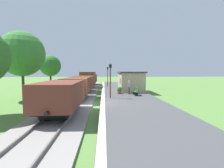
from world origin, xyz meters
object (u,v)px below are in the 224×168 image
at_px(lamp_post_near, 110,74).
at_px(lamp_post_far, 108,73).
at_px(station_hut, 130,81).
at_px(person_waiting, 129,87).
at_px(bench_near_hut, 136,91).
at_px(bench_down_platform, 126,85).
at_px(tree_trackside_far, 50,66).
at_px(freight_train, 84,82).
at_px(potted_planter, 119,90).
at_px(tree_trackside_mid, 22,54).

height_order(lamp_post_near, lamp_post_far, same).
distance_m(station_hut, person_waiting, 3.86).
xyz_separation_m(bench_near_hut, bench_down_platform, (0.00, 9.53, 0.00)).
height_order(bench_near_hut, tree_trackside_far, tree_trackside_far).
bearing_deg(freight_train, tree_trackside_far, 155.82).
height_order(person_waiting, potted_planter, person_waiting).
bearing_deg(lamp_post_near, station_hut, 64.16).
distance_m(freight_train, potted_planter, 6.36).
distance_m(station_hut, bench_down_platform, 4.79).
distance_m(station_hut, tree_trackside_far, 13.14).
distance_m(person_waiting, tree_trackside_far, 13.96).
height_order(freight_train, lamp_post_far, lamp_post_far).
bearing_deg(lamp_post_far, station_hut, -63.06).
xyz_separation_m(person_waiting, tree_trackside_far, (-11.75, 7.00, 2.80)).
xyz_separation_m(bench_near_hut, tree_trackside_far, (-12.41, 8.07, 3.26)).
relative_size(bench_down_platform, lamp_post_near, 0.41).
bearing_deg(lamp_post_near, potted_planter, 68.82).
bearing_deg(lamp_post_far, tree_trackside_far, -161.78).
bearing_deg(tree_trackside_mid, station_hut, 24.14).
bearing_deg(potted_planter, bench_down_platform, 77.13).
relative_size(freight_train, person_waiting, 19.06).
relative_size(person_waiting, lamp_post_far, 0.46).
bearing_deg(tree_trackside_far, station_hut, -14.54).
bearing_deg(bench_down_platform, station_hut, -88.72).
xyz_separation_m(bench_down_platform, potted_planter, (-1.85, -8.08, 0.00)).
bearing_deg(tree_trackside_mid, person_waiting, 9.23).
bearing_deg(person_waiting, bench_down_platform, -83.05).
bearing_deg(tree_trackside_far, lamp_post_far, 18.22).
relative_size(lamp_post_near, lamp_post_far, 1.00).
relative_size(station_hut, bench_near_hut, 3.87).
bearing_deg(person_waiting, tree_trackside_far, -19.31).
bearing_deg(freight_train, tree_trackside_mid, -132.79).
height_order(freight_train, tree_trackside_far, tree_trackside_far).
relative_size(bench_down_platform, person_waiting, 0.88).
xyz_separation_m(potted_planter, lamp_post_far, (-1.26, 9.69, 2.08)).
bearing_deg(potted_planter, freight_train, 140.09).
xyz_separation_m(lamp_post_near, tree_trackside_far, (-9.31, 9.87, 1.18)).
bearing_deg(tree_trackside_far, person_waiting, -30.78).
bearing_deg(lamp_post_far, tree_trackside_mid, -128.32).
xyz_separation_m(freight_train, tree_trackside_mid, (-5.89, -6.36, 3.48)).
bearing_deg(bench_near_hut, tree_trackside_mid, -176.09).
bearing_deg(station_hut, potted_planter, -120.00).
distance_m(lamp_post_far, tree_trackside_mid, 15.44).
bearing_deg(tree_trackside_mid, bench_near_hut, 3.91).
height_order(bench_near_hut, lamp_post_near, lamp_post_near).
height_order(station_hut, tree_trackside_mid, tree_trackside_mid).
relative_size(bench_near_hut, lamp_post_far, 0.41).
distance_m(station_hut, potted_planter, 4.01).
xyz_separation_m(bench_down_platform, tree_trackside_far, (-12.41, -1.45, 3.26)).
height_order(bench_down_platform, tree_trackside_far, tree_trackside_far).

